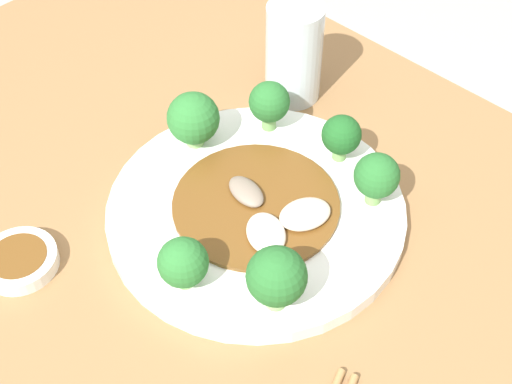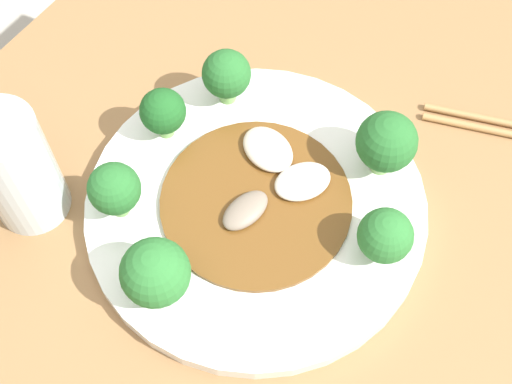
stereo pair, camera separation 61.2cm
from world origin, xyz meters
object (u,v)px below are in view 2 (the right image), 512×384
Objects in this scene: plate at (256,207)px; broccoli_east at (155,273)px; broccoli_south at (163,112)px; broccoli_southeast at (114,189)px; drinking_glass at (16,169)px; broccoli_southwest at (226,75)px; broccoli_northwest at (386,142)px; broccoli_north at (385,236)px; stirfry_center at (263,191)px.

plate is 0.12m from broccoli_east.
broccoli_southeast is (0.09, 0.02, 0.00)m from broccoli_south.
drinking_glass reaches higher than broccoli_east.
broccoli_south is at bearing -20.69° from broccoli_southwest.
broccoli_east is (0.13, 0.09, 0.00)m from broccoli_south.
drinking_glass reaches higher than broccoli_southwest.
broccoli_northwest is at bearing 129.48° from drinking_glass.
plate is 5.58× the size of broccoli_north.
stirfry_center is at bearing 124.35° from drinking_glass.
plate is 4.72× the size of broccoli_east.
broccoli_south is 0.80× the size of broccoli_northwest.
stirfry_center is at bearing 170.95° from broccoli_east.
broccoli_east is (0.13, -0.13, 0.00)m from broccoli_north.
broccoli_southwest is 0.15m from broccoli_southeast.
broccoli_northwest is at bearing 113.23° from broccoli_south.
broccoli_southwest is 0.16m from broccoli_northwest.
plate is at bearing -37.22° from broccoli_northwest.
drinking_glass is at bearing -55.65° from stirfry_center.
broccoli_east is 0.23m from broccoli_northwest.
broccoli_southwest reaches higher than stirfry_center.
broccoli_south is at bearing -98.05° from plate.
drinking_glass reaches higher than stirfry_center.
broccoli_southwest is 0.21m from drinking_glass.
stirfry_center is at bearing 87.79° from broccoli_south.
plate is 0.21m from drinking_glass.
drinking_glass is (0.12, -0.06, 0.01)m from broccoli_south.
broccoli_north is at bearing 113.78° from broccoli_southeast.
broccoli_southeast is at bearing 11.13° from broccoli_south.
broccoli_south is at bearing -66.77° from broccoli_northwest.
broccoli_southwest and broccoli_southeast have the same top height.
stirfry_center is (-0.08, 0.10, -0.03)m from broccoli_southeast.
broccoli_northwest is at bearing 139.21° from stirfry_center.
broccoli_northwest is 1.14× the size of broccoli_southeast.
broccoli_southeast is (0.17, -0.17, -0.00)m from broccoli_northwest.
broccoli_southwest is (-0.06, -0.20, 0.01)m from broccoli_north.
broccoli_south is 0.85× the size of broccoli_east.
broccoli_northwest reaches higher than broccoli_north.
plate is at bearing 81.95° from broccoli_south.
broccoli_east reaches higher than broccoli_southeast.
plate is 1.79× the size of stirfry_center.
broccoli_southwest is at bearing -106.72° from broccoli_north.
broccoli_south is at bearing -168.87° from broccoli_southeast.
broccoli_northwest is (-0.21, 0.09, 0.00)m from broccoli_east.
drinking_glass is at bearing -50.52° from broccoli_northwest.
broccoli_south is 0.07m from broccoli_southwest.
stirfry_center reaches higher than plate.
stirfry_center is (0.01, -0.11, -0.03)m from broccoli_north.
broccoli_southeast is at bearing -45.01° from broccoli_northwest.
broccoli_east is at bearing 87.61° from drinking_glass.
drinking_glass is at bearing -24.29° from broccoli_southwest.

